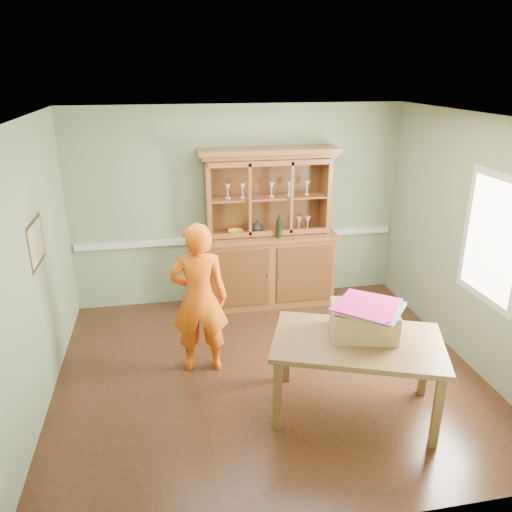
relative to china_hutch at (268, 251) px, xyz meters
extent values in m
plane|color=#4F2919|center=(-0.37, -1.76, -0.76)|extent=(4.50, 4.50, 0.00)
plane|color=white|center=(-0.37, -1.76, 1.94)|extent=(4.50, 4.50, 0.00)
plane|color=gray|center=(-0.37, 0.24, 0.59)|extent=(4.50, 0.00, 4.50)
plane|color=gray|center=(-2.62, -1.76, 0.59)|extent=(0.00, 4.00, 4.00)
plane|color=gray|center=(1.88, -1.76, 0.59)|extent=(0.00, 4.00, 4.00)
plane|color=gray|center=(-0.37, -3.76, 0.59)|extent=(4.50, 0.00, 4.50)
cube|color=silver|center=(-0.37, 0.22, 0.14)|extent=(4.41, 0.05, 0.08)
cube|color=#2F2112|center=(-2.60, -1.46, 0.79)|extent=(0.03, 0.60, 0.46)
cube|color=#BDB18A|center=(-2.59, -1.46, 0.79)|extent=(0.01, 0.52, 0.38)
cube|color=silver|center=(1.86, -2.06, 0.74)|extent=(0.03, 0.96, 1.36)
cube|color=white|center=(1.86, -2.06, 0.74)|extent=(0.01, 0.80, 1.20)
cube|color=brown|center=(0.00, -0.02, -0.27)|extent=(1.76, 0.54, 0.98)
cube|color=brown|center=(0.00, -0.03, 0.24)|extent=(1.82, 0.60, 0.04)
cube|color=brown|center=(0.00, 0.23, 0.77)|extent=(1.66, 0.04, 1.03)
cube|color=brown|center=(-0.80, 0.06, 0.77)|extent=(0.06, 0.37, 1.03)
cube|color=brown|center=(0.80, 0.06, 0.77)|extent=(0.06, 0.37, 1.03)
cube|color=brown|center=(0.00, 0.06, 1.31)|extent=(1.76, 0.43, 0.06)
cube|color=brown|center=(0.00, 0.04, 1.37)|extent=(1.84, 0.47, 0.06)
cube|color=brown|center=(0.00, 0.06, 0.75)|extent=(1.54, 0.32, 0.02)
imported|color=#B2B2B7|center=(-0.15, 0.06, 0.35)|extent=(0.18, 0.18, 0.19)
imported|color=gold|center=(-0.44, 0.06, 0.28)|extent=(0.21, 0.21, 0.05)
cylinder|color=black|center=(0.10, -0.19, 0.41)|extent=(0.07, 0.07, 0.31)
cube|color=brown|center=(0.31, -2.52, -0.01)|extent=(1.78, 1.41, 0.05)
cube|color=brown|center=(-0.47, -2.64, -0.40)|extent=(0.09, 0.09, 0.72)
cube|color=brown|center=(-0.20, -1.92, -0.40)|extent=(0.09, 0.09, 0.72)
cube|color=brown|center=(0.82, -3.12, -0.40)|extent=(0.09, 0.09, 0.72)
cube|color=brown|center=(1.09, -2.41, -0.40)|extent=(0.09, 0.09, 0.72)
cube|color=tan|center=(0.40, -2.42, 0.15)|extent=(0.68, 0.60, 0.27)
cube|color=yellow|center=(0.41, -2.47, 0.29)|extent=(0.74, 0.74, 0.01)
cube|color=#33B16B|center=(0.41, -2.47, 0.30)|extent=(0.74, 0.74, 0.01)
cube|color=#299CC4|center=(0.41, -2.47, 0.31)|extent=(0.74, 0.74, 0.01)
cube|color=pink|center=(0.41, -2.47, 0.32)|extent=(0.74, 0.74, 0.01)
cube|color=#DA2172|center=(0.41, -2.47, 0.33)|extent=(0.74, 0.74, 0.01)
cube|color=#E32285|center=(0.41, -2.47, 0.34)|extent=(0.74, 0.74, 0.01)
imported|color=#FC630F|center=(-1.07, -1.50, 0.08)|extent=(0.65, 0.46, 1.68)
camera|label=1|loc=(-1.36, -6.30, 2.37)|focal=35.00mm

